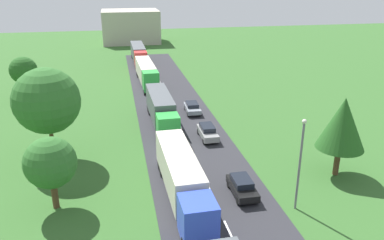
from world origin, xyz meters
name	(u,v)px	position (x,y,z in m)	size (l,w,h in m)	color
truck_second	(182,177)	(-2.63, 31.10, 2.17)	(2.78, 13.54, 3.67)	blue
truck_third	(161,108)	(-2.20, 48.62, 2.18)	(2.68, 12.70, 3.74)	green
truck_fourth	(146,72)	(-2.33, 68.38, 2.10)	(2.88, 14.37, 3.51)	green
truck_fifth	(139,53)	(-2.51, 85.60, 2.15)	(2.59, 14.36, 3.60)	red
car_third	(242,186)	(2.50, 30.94, 0.83)	(1.80, 4.05, 1.47)	black
car_fourth	(208,132)	(2.43, 43.30, 0.86)	(1.75, 4.33, 1.53)	gray
car_fifth	(192,107)	(2.44, 52.28, 0.78)	(1.93, 4.19, 1.35)	#8C939E
lamppost_second	(300,160)	(6.09, 28.18, 4.30)	(0.36, 0.36, 7.66)	slate
tree_oak	(342,124)	(12.31, 32.74, 5.12)	(4.36, 4.36, 7.55)	#513823
tree_maple	(23,70)	(-20.70, 62.92, 4.51)	(3.98, 3.98, 6.53)	#513823
tree_pine	(50,163)	(-12.81, 32.11, 3.99)	(4.09, 4.09, 6.06)	#513823
tree_elm	(47,101)	(-14.12, 41.30, 6.21)	(6.48, 6.48, 9.46)	#513823
distant_building	(131,26)	(-2.65, 113.51, 4.33)	(15.23, 12.53, 8.65)	#B2A899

